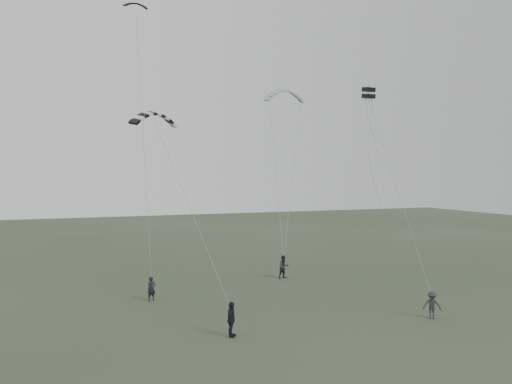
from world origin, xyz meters
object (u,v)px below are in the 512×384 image
object	(u,v)px
flyer_far	(432,305)
kite_box	(369,93)
kite_dark_small	(136,4)
flyer_right	(284,267)
flyer_left	(152,289)
kite_striped	(154,113)
flyer_center	(231,319)
kite_pale_large	(285,91)

from	to	relation	value
flyer_far	kite_box	xyz separation A→B (m)	(0.82, 7.33, 12.52)
kite_dark_small	kite_box	world-z (taller)	kite_dark_small
flyer_right	kite_dark_small	distance (m)	21.33
flyer_left	kite_striped	world-z (taller)	kite_striped
flyer_far	flyer_left	bearing A→B (deg)	179.41
flyer_far	kite_striped	size ratio (longest dim) A/B	0.51
flyer_right	flyer_far	xyz separation A→B (m)	(3.08, -12.45, -0.12)
flyer_right	flyer_center	bearing A→B (deg)	-133.10
flyer_right	flyer_center	world-z (taller)	flyer_right
flyer_right	kite_dark_small	xyz separation A→B (m)	(-10.58, 1.02, 18.49)
kite_dark_small	flyer_center	bearing A→B (deg)	-85.32
flyer_center	flyer_far	bearing A→B (deg)	-61.02
flyer_center	kite_box	distance (m)	18.27
flyer_center	kite_pale_large	xyz separation A→B (m)	(10.71, 17.27, 14.21)
flyer_far	kite_dark_small	size ratio (longest dim) A/B	0.94
flyer_right	kite_dark_small	world-z (taller)	kite_dark_small
kite_striped	kite_dark_small	bearing A→B (deg)	69.64
flyer_center	kite_striped	world-z (taller)	kite_striped
kite_pale_large	kite_striped	distance (m)	17.22
flyer_center	flyer_far	xyz separation A→B (m)	(11.04, -1.08, -0.10)
flyer_center	kite_box	xyz separation A→B (m)	(11.85, 6.26, 12.42)
flyer_right	flyer_far	size ratio (longest dim) A/B	1.16
flyer_far	kite_dark_small	bearing A→B (deg)	169.64
flyer_center	kite_striped	bearing A→B (deg)	54.19
flyer_left	kite_striped	size ratio (longest dim) A/B	0.51
flyer_right	flyer_left	bearing A→B (deg)	-171.43
flyer_center	kite_dark_small	size ratio (longest dim) A/B	1.06
flyer_far	kite_striped	world-z (taller)	kite_striped
kite_pale_large	kite_dark_small	bearing A→B (deg)	-157.51
flyer_left	kite_striped	distance (m)	10.67
flyer_center	flyer_far	world-z (taller)	flyer_center
flyer_far	kite_striped	bearing A→B (deg)	-176.06
kite_striped	kite_box	size ratio (longest dim) A/B	4.01
flyer_left	kite_box	xyz separation A→B (m)	(14.25, -2.01, 12.51)
flyer_right	kite_pale_large	size ratio (longest dim) A/B	0.47
flyer_left	kite_dark_small	distance (m)	19.06
kite_dark_small	kite_pale_large	bearing A→B (deg)	12.77
flyer_right	kite_box	xyz separation A→B (m)	(3.90, -5.12, 12.40)
kite_dark_small	kite_striped	world-z (taller)	kite_dark_small
flyer_left	kite_pale_large	xyz separation A→B (m)	(13.11, 9.01, 14.31)
flyer_center	flyer_right	bearing A→B (deg)	-0.40
kite_striped	flyer_left	bearing A→B (deg)	66.74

